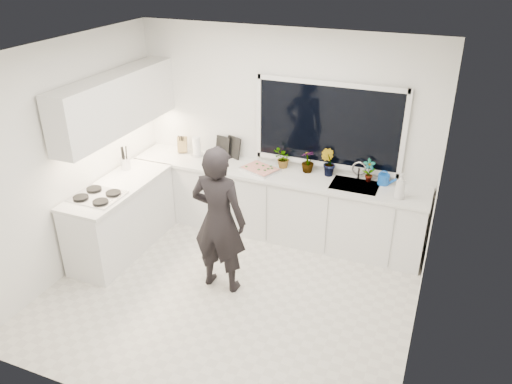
% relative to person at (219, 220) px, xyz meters
% --- Properties ---
extents(floor, '(4.00, 3.50, 0.02)m').
position_rel_person_xyz_m(floor, '(0.17, -0.12, -0.88)').
color(floor, beige).
rests_on(floor, ground).
extents(wall_back, '(4.00, 0.02, 2.70)m').
position_rel_person_xyz_m(wall_back, '(0.17, 1.64, 0.48)').
color(wall_back, white).
rests_on(wall_back, ground).
extents(wall_left, '(0.02, 3.50, 2.70)m').
position_rel_person_xyz_m(wall_left, '(-1.84, -0.12, 0.48)').
color(wall_left, white).
rests_on(wall_left, ground).
extents(wall_right, '(0.02, 3.50, 2.70)m').
position_rel_person_xyz_m(wall_right, '(2.18, -0.12, 0.48)').
color(wall_right, white).
rests_on(wall_right, ground).
extents(ceiling, '(4.00, 3.50, 0.02)m').
position_rel_person_xyz_m(ceiling, '(0.17, -0.12, 1.84)').
color(ceiling, white).
rests_on(ceiling, wall_back).
extents(window, '(1.80, 0.02, 1.00)m').
position_rel_person_xyz_m(window, '(0.77, 1.61, 0.68)').
color(window, black).
rests_on(window, wall_back).
extents(base_cabinets_back, '(3.92, 0.58, 0.88)m').
position_rel_person_xyz_m(base_cabinets_back, '(0.17, 1.33, -0.43)').
color(base_cabinets_back, white).
rests_on(base_cabinets_back, floor).
extents(base_cabinets_left, '(0.58, 1.60, 0.88)m').
position_rel_person_xyz_m(base_cabinets_left, '(-1.50, 0.23, -0.43)').
color(base_cabinets_left, white).
rests_on(base_cabinets_left, floor).
extents(countertop_back, '(3.94, 0.62, 0.04)m').
position_rel_person_xyz_m(countertop_back, '(0.17, 1.32, 0.03)').
color(countertop_back, silver).
rests_on(countertop_back, base_cabinets_back).
extents(countertop_left, '(0.62, 1.60, 0.04)m').
position_rel_person_xyz_m(countertop_left, '(-1.50, 0.23, 0.03)').
color(countertop_left, silver).
rests_on(countertop_left, base_cabinets_left).
extents(upper_cabinets, '(0.34, 2.10, 0.70)m').
position_rel_person_xyz_m(upper_cabinets, '(-1.62, 0.58, 0.98)').
color(upper_cabinets, white).
rests_on(upper_cabinets, wall_left).
extents(sink, '(0.58, 0.42, 0.14)m').
position_rel_person_xyz_m(sink, '(1.22, 1.33, -0.00)').
color(sink, silver).
rests_on(sink, countertop_back).
extents(faucet, '(0.03, 0.03, 0.22)m').
position_rel_person_xyz_m(faucet, '(1.22, 1.53, 0.16)').
color(faucet, silver).
rests_on(faucet, countertop_back).
extents(stovetop, '(0.56, 0.48, 0.03)m').
position_rel_person_xyz_m(stovetop, '(-1.52, -0.12, 0.06)').
color(stovetop, black).
rests_on(stovetop, countertop_left).
extents(person, '(0.64, 0.42, 1.74)m').
position_rel_person_xyz_m(person, '(0.00, 0.00, 0.00)').
color(person, black).
rests_on(person, floor).
extents(pizza_tray, '(0.55, 0.48, 0.03)m').
position_rel_person_xyz_m(pizza_tray, '(-0.03, 1.30, 0.06)').
color(pizza_tray, silver).
rests_on(pizza_tray, countertop_back).
extents(pizza, '(0.50, 0.43, 0.01)m').
position_rel_person_xyz_m(pizza, '(-0.03, 1.30, 0.08)').
color(pizza, red).
rests_on(pizza, pizza_tray).
extents(watering_can, '(0.14, 0.14, 0.13)m').
position_rel_person_xyz_m(watering_can, '(1.53, 1.49, 0.11)').
color(watering_can, blue).
rests_on(watering_can, countertop_back).
extents(paper_towel_roll, '(0.14, 0.14, 0.26)m').
position_rel_person_xyz_m(paper_towel_roll, '(-1.03, 1.43, 0.18)').
color(paper_towel_roll, white).
rests_on(paper_towel_roll, countertop_back).
extents(knife_block, '(0.16, 0.14, 0.22)m').
position_rel_person_xyz_m(knife_block, '(-1.28, 1.47, 0.16)').
color(knife_block, '#9D6F49').
rests_on(knife_block, countertop_back).
extents(utensil_crock, '(0.17, 0.17, 0.16)m').
position_rel_person_xyz_m(utensil_crock, '(-1.68, 0.68, 0.13)').
color(utensil_crock, silver).
rests_on(utensil_crock, countertop_left).
extents(picture_frame_large, '(0.22, 0.06, 0.28)m').
position_rel_person_xyz_m(picture_frame_large, '(-0.69, 1.57, 0.19)').
color(picture_frame_large, black).
rests_on(picture_frame_large, countertop_back).
extents(picture_frame_small, '(0.24, 0.12, 0.30)m').
position_rel_person_xyz_m(picture_frame_small, '(-0.53, 1.57, 0.20)').
color(picture_frame_small, black).
rests_on(picture_frame_small, countertop_back).
extents(herb_plants, '(1.35, 0.28, 0.34)m').
position_rel_person_xyz_m(herb_plants, '(0.63, 1.49, 0.20)').
color(herb_plants, '#26662D').
rests_on(herb_plants, countertop_back).
extents(soap_bottles, '(0.14, 0.14, 0.31)m').
position_rel_person_xyz_m(soap_bottles, '(1.77, 1.18, 0.19)').
color(soap_bottles, '#D8BF66').
rests_on(soap_bottles, countertop_back).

